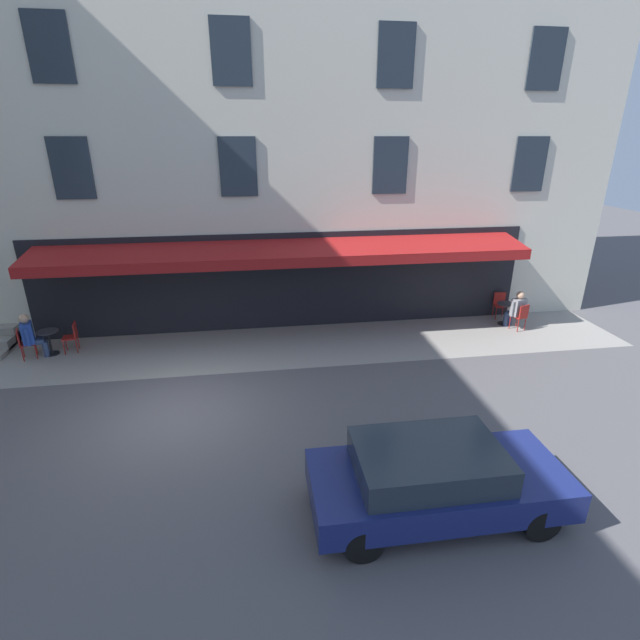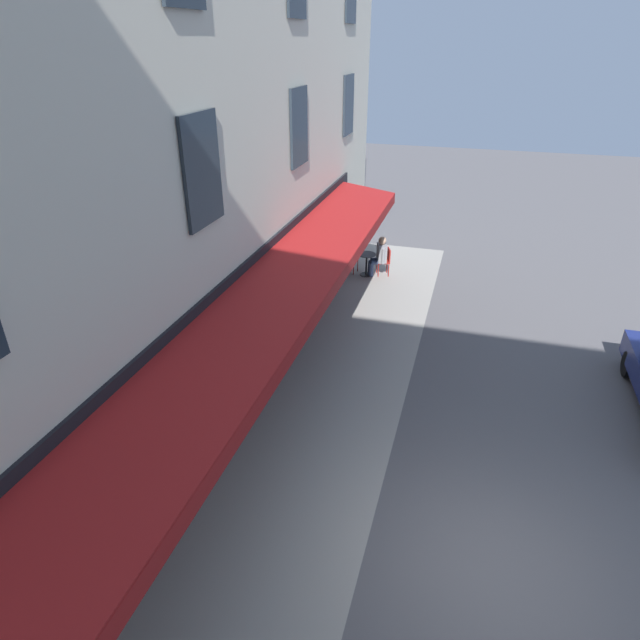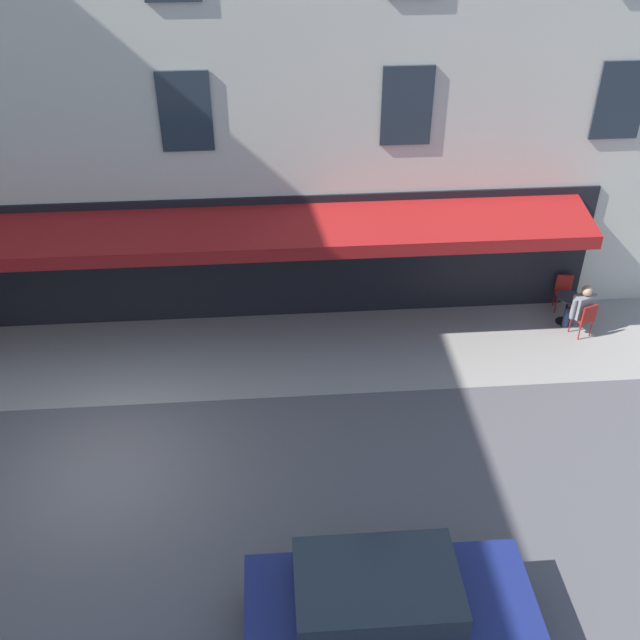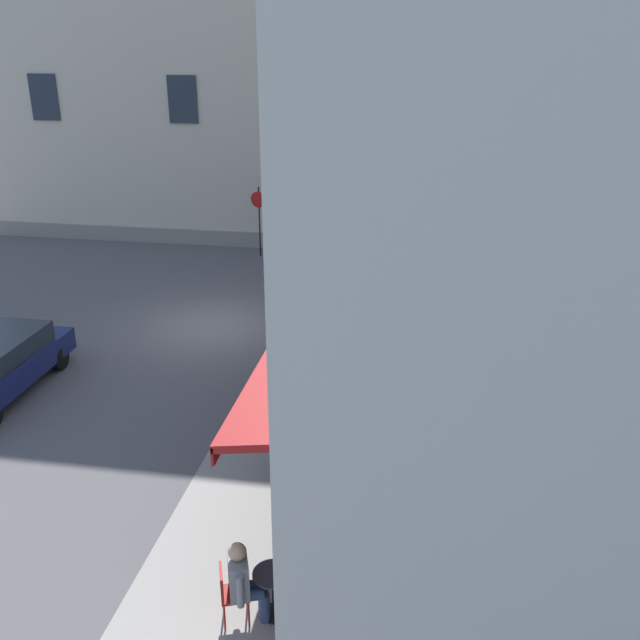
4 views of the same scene
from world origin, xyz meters
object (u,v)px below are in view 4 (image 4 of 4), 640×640
(potted_plant_under_sign, at_px, (346,252))
(seated_companion_in_blue, at_px, (363,261))
(no_parking_sign, at_px, (259,209))
(cafe_chair_red_corner_left, at_px, (361,265))
(potted_plant_by_steps, at_px, (388,251))
(cafe_chair_red_near_door, at_px, (229,590))
(cafe_table_near_entrance, at_px, (274,587))
(potted_plant_mid_terrace, at_px, (368,245))
(cafe_table_mid_terrace, at_px, (366,272))
(cafe_chair_red_facing_street, at_px, (315,596))
(cafe_chair_red_kerbside, at_px, (367,276))
(seated_patron_in_grey, at_px, (244,579))

(potted_plant_under_sign, bearing_deg, seated_companion_in_blue, -155.02)
(seated_companion_in_blue, height_order, no_parking_sign, no_parking_sign)
(cafe_chair_red_corner_left, relative_size, potted_plant_by_steps, 1.06)
(cafe_chair_red_corner_left, height_order, potted_plant_under_sign, cafe_chair_red_corner_left)
(cafe_chair_red_near_door, xyz_separation_m, no_parking_sign, (17.45, 3.94, 1.25))
(cafe_table_near_entrance, bearing_deg, potted_plant_mid_terrace, 1.71)
(cafe_chair_red_corner_left, xyz_separation_m, potted_plant_by_steps, (1.97, -0.76, -0.06))
(cafe_table_near_entrance, distance_m, no_parking_sign, 17.87)
(potted_plant_by_steps, bearing_deg, seated_companion_in_blue, 162.61)
(cafe_table_near_entrance, distance_m, cafe_table_mid_terrace, 14.54)
(cafe_chair_red_near_door, xyz_separation_m, potted_plant_by_steps, (17.31, -0.84, -0.06))
(cafe_table_near_entrance, relative_size, cafe_chair_red_facing_street, 0.82)
(cafe_chair_red_kerbside, height_order, no_parking_sign, no_parking_sign)
(seated_patron_in_grey, distance_m, potted_plant_mid_terrace, 17.72)
(cafe_chair_red_near_door, relative_size, no_parking_sign, 0.35)
(cafe_chair_red_corner_left, bearing_deg, potted_plant_mid_terrace, 0.36)
(seated_companion_in_blue, bearing_deg, cafe_chair_red_facing_street, -176.00)
(cafe_table_near_entrance, bearing_deg, no_parking_sign, 14.75)
(cafe_table_mid_terrace, bearing_deg, no_parking_sign, 57.53)
(potted_plant_by_steps, height_order, potted_plant_under_sign, potted_plant_by_steps)
(cafe_table_mid_terrace, relative_size, no_parking_sign, 0.29)
(cafe_chair_red_near_door, relative_size, seated_patron_in_grey, 0.69)
(potted_plant_under_sign, bearing_deg, cafe_chair_red_facing_street, -173.71)
(seated_companion_in_blue, xyz_separation_m, potted_plant_by_steps, (2.17, -0.68, -0.23))
(seated_patron_in_grey, bearing_deg, cafe_chair_red_facing_street, -88.73)
(cafe_chair_red_facing_street, height_order, cafe_chair_red_kerbside, same)
(no_parking_sign, bearing_deg, cafe_table_near_entrance, -165.25)
(seated_patron_in_grey, relative_size, potted_plant_by_steps, 1.55)
(potted_plant_under_sign, bearing_deg, seated_patron_in_grey, -177.15)
(potted_plant_mid_terrace, bearing_deg, cafe_chair_red_corner_left, -179.64)
(seated_companion_in_blue, height_order, potted_plant_by_steps, seated_companion_in_blue)
(potted_plant_under_sign, distance_m, potted_plant_mid_terrace, 1.18)
(cafe_chair_red_facing_street, bearing_deg, cafe_chair_red_corner_left, 4.23)
(cafe_chair_red_corner_left, height_order, no_parking_sign, no_parking_sign)
(cafe_chair_red_kerbside, xyz_separation_m, seated_patron_in_grey, (-14.05, 0.21, 0.16))
(cafe_chair_red_kerbside, relative_size, potted_plant_under_sign, 1.06)
(potted_plant_mid_terrace, bearing_deg, cafe_table_mid_terrace, -175.56)
(potted_plant_under_sign, bearing_deg, potted_plant_mid_terrace, -36.46)
(cafe_chair_red_near_door, height_order, cafe_chair_red_facing_street, same)
(cafe_table_near_entrance, relative_size, potted_plant_under_sign, 0.88)
(cafe_chair_red_facing_street, height_order, potted_plant_under_sign, cafe_chair_red_facing_street)
(cafe_table_mid_terrace, height_order, no_parking_sign, no_parking_sign)
(cafe_table_near_entrance, bearing_deg, cafe_table_mid_terrace, 1.13)
(cafe_chair_red_near_door, distance_m, cafe_chair_red_corner_left, 15.34)
(cafe_chair_red_corner_left, height_order, seated_patron_in_grey, seated_patron_in_grey)
(cafe_chair_red_corner_left, distance_m, seated_patron_in_grey, 15.27)
(cafe_chair_red_corner_left, distance_m, cafe_chair_red_kerbside, 1.26)
(cafe_chair_red_facing_street, bearing_deg, potted_plant_mid_terrace, 3.70)
(cafe_table_near_entrance, relative_size, seated_patron_in_grey, 0.57)
(seated_companion_in_blue, bearing_deg, seated_patron_in_grey, -179.84)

